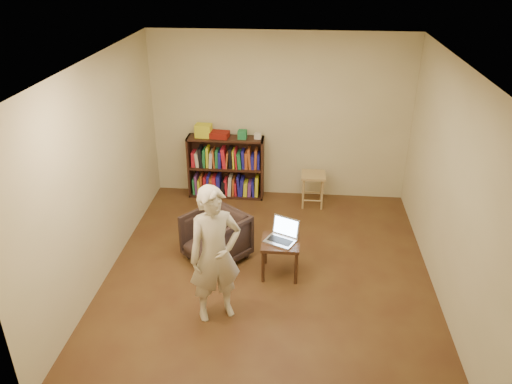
# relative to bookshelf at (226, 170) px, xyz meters

# --- Properties ---
(floor) EXTENTS (4.50, 4.50, 0.00)m
(floor) POSITION_rel_bookshelf_xyz_m (0.84, -2.09, -0.44)
(floor) COLOR #442415
(floor) RESTS_ON ground
(ceiling) EXTENTS (4.50, 4.50, 0.00)m
(ceiling) POSITION_rel_bookshelf_xyz_m (0.84, -2.09, 2.16)
(ceiling) COLOR white
(ceiling) RESTS_ON wall_back
(wall_back) EXTENTS (4.00, 0.00, 4.00)m
(wall_back) POSITION_rel_bookshelf_xyz_m (0.84, 0.16, 0.86)
(wall_back) COLOR beige
(wall_back) RESTS_ON floor
(wall_left) EXTENTS (0.00, 4.50, 4.50)m
(wall_left) POSITION_rel_bookshelf_xyz_m (-1.16, -2.09, 0.86)
(wall_left) COLOR beige
(wall_left) RESTS_ON floor
(wall_right) EXTENTS (0.00, 4.50, 4.50)m
(wall_right) POSITION_rel_bookshelf_xyz_m (2.84, -2.09, 0.86)
(wall_right) COLOR beige
(wall_right) RESTS_ON floor
(bookshelf) EXTENTS (1.20, 0.30, 1.00)m
(bookshelf) POSITION_rel_bookshelf_xyz_m (0.00, 0.00, 0.00)
(bookshelf) COLOR black
(bookshelf) RESTS_ON floor
(box_yellow) EXTENTS (0.26, 0.19, 0.20)m
(box_yellow) POSITION_rel_bookshelf_xyz_m (-0.34, -0.00, 0.66)
(box_yellow) COLOR yellow
(box_yellow) RESTS_ON bookshelf
(red_cloth) EXTENTS (0.30, 0.24, 0.09)m
(red_cloth) POSITION_rel_bookshelf_xyz_m (-0.09, -0.02, 0.61)
(red_cloth) COLOR maroon
(red_cloth) RESTS_ON bookshelf
(box_green) EXTENTS (0.14, 0.14, 0.13)m
(box_green) POSITION_rel_bookshelf_xyz_m (0.27, -0.03, 0.63)
(box_green) COLOR #1F7741
(box_green) RESTS_ON bookshelf
(box_white) EXTENTS (0.11, 0.11, 0.08)m
(box_white) POSITION_rel_bookshelf_xyz_m (0.51, -0.01, 0.60)
(box_white) COLOR beige
(box_white) RESTS_ON bookshelf
(stool) EXTENTS (0.37, 0.37, 0.53)m
(stool) POSITION_rel_bookshelf_xyz_m (1.39, -0.22, -0.01)
(stool) COLOR #A27E4E
(stool) RESTS_ON floor
(armchair) EXTENTS (0.98, 0.98, 0.64)m
(armchair) POSITION_rel_bookshelf_xyz_m (0.14, -1.84, -0.12)
(armchair) COLOR #312421
(armchair) RESTS_ON floor
(side_table) EXTENTS (0.46, 0.46, 0.47)m
(side_table) POSITION_rel_bookshelf_xyz_m (0.98, -2.09, -0.05)
(side_table) COLOR #331C11
(side_table) RESTS_ON floor
(laptop) EXTENTS (0.44, 0.42, 0.26)m
(laptop) POSITION_rel_bookshelf_xyz_m (0.99, -2.06, 0.09)
(laptop) COLOR silver
(laptop) RESTS_ON side_table
(person) EXTENTS (0.68, 0.59, 1.56)m
(person) POSITION_rel_bookshelf_xyz_m (0.32, -2.93, 0.34)
(person) COLOR beige
(person) RESTS_ON floor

